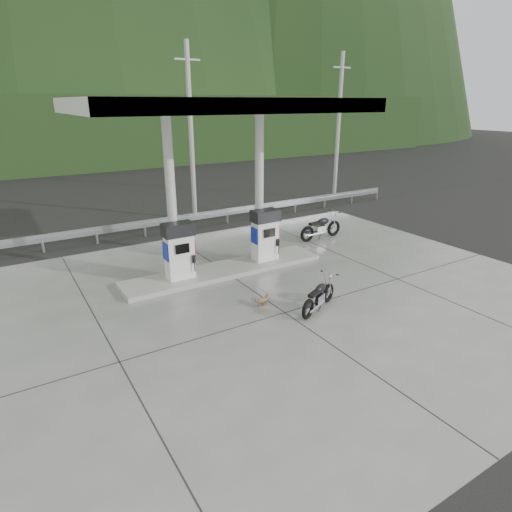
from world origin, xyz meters
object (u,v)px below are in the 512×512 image
motorcycle_left (319,297)px  duck (262,301)px  motorcycle_right (321,228)px  gas_pump_right (265,235)px  gas_pump_left (179,251)px

motorcycle_left → duck: size_ratio=3.89×
motorcycle_right → duck: motorcycle_right is taller
motorcycle_right → duck: (-5.48, -4.04, -0.32)m
gas_pump_right → duck: (-1.91, -2.82, -0.89)m
gas_pump_left → motorcycle_left: bearing=-56.9°
duck → gas_pump_right: bearing=65.9°
motorcycle_right → gas_pump_left: bearing=-172.1°
gas_pump_left → motorcycle_right: bearing=10.2°
motorcycle_left → duck: bearing=116.3°
gas_pump_left → motorcycle_left: (2.49, -3.83, -0.65)m
gas_pump_left → duck: gas_pump_left is taller
motorcycle_right → duck: bearing=-145.9°
gas_pump_right → motorcycle_left: 3.95m
motorcycle_left → duck: 1.59m
motorcycle_left → motorcycle_right: size_ratio=0.83×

